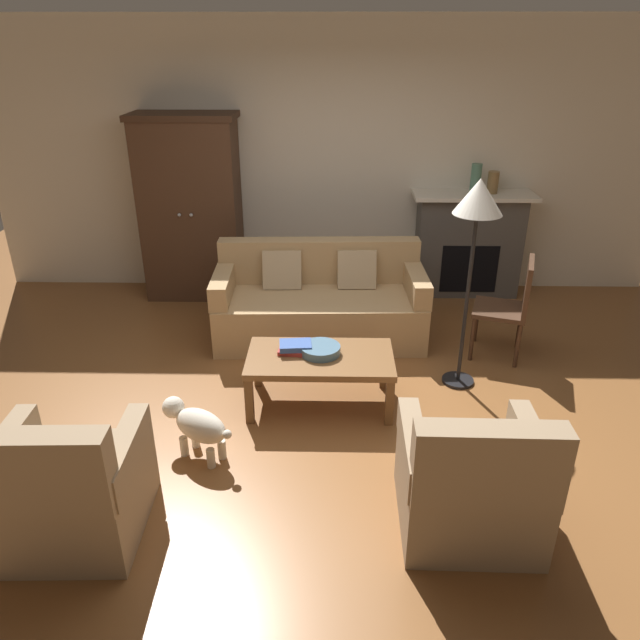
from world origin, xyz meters
name	(u,v)px	position (x,y,z in m)	size (l,w,h in m)	color
ground_plane	(320,405)	(0.00, 0.00, 0.00)	(9.60, 9.60, 0.00)	brown
back_wall	(325,160)	(0.00, 2.55, 1.40)	(7.20, 0.10, 2.80)	silver
fireplace	(468,243)	(1.55, 2.30, 0.57)	(1.26, 0.48, 1.12)	#4C4947
armoire	(191,208)	(-1.40, 2.22, 0.96)	(1.06, 0.57, 1.91)	#472D1E
couch	(320,304)	(-0.03, 1.21, 0.32)	(1.95, 0.92, 0.86)	tan
coffee_table	(320,362)	(0.00, 0.03, 0.37)	(1.10, 0.60, 0.42)	brown
fruit_bowl	(320,350)	(0.00, 0.07, 0.45)	(0.30, 0.30, 0.06)	slate
book_stack	(295,347)	(-0.19, 0.09, 0.46)	(0.26, 0.20, 0.07)	#B73833
mantel_vase_jade	(476,179)	(1.55, 2.28, 1.27)	(0.11, 0.11, 0.30)	slate
mantel_vase_bronze	(493,182)	(1.73, 2.28, 1.23)	(0.11, 0.11, 0.22)	olive
armchair_near_left	(67,491)	(-1.37, -1.35, 0.32)	(0.80, 0.80, 0.88)	#997F60
armchair_near_right	(471,484)	(0.87, -1.25, 0.32)	(0.79, 0.78, 0.88)	#997F60
side_chair_wooden	(511,303)	(1.63, 0.84, 0.51)	(0.55, 0.55, 0.90)	#472D1E
floor_lamp	(477,210)	(1.13, 0.37, 1.45)	(0.36, 0.36, 1.68)	black
dog	(197,425)	(-0.81, -0.62, 0.25)	(0.51, 0.39, 0.39)	beige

